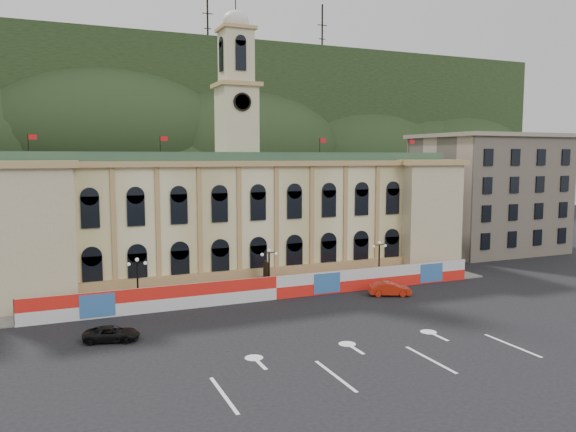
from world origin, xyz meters
name	(u,v)px	position (x,y,z in m)	size (l,w,h in m)	color
ground	(344,342)	(0.00, 0.00, 0.00)	(260.00, 260.00, 0.00)	black
lane_markings	(377,363)	(0.00, -5.00, 0.00)	(26.00, 10.00, 0.02)	white
hill_ridge	(133,141)	(0.03, 121.99, 19.48)	(230.00, 80.00, 64.00)	black
city_hall	(238,215)	(0.00, 27.63, 7.85)	(56.20, 17.60, 37.10)	beige
side_building_right	(488,193)	(43.00, 30.93, 9.33)	(21.00, 17.00, 18.60)	#C0AE94
hoarding_fence	(276,288)	(0.06, 15.07, 1.25)	(50.00, 0.44, 2.50)	red
pavement	(267,293)	(0.00, 17.75, 0.08)	(56.00, 5.50, 0.16)	slate
statue	(266,283)	(0.00, 18.00, 1.19)	(1.40, 1.40, 3.72)	#595651
lamp_left	(137,278)	(-14.00, 17.00, 3.07)	(1.96, 0.44, 5.15)	black
lamp_center	(269,267)	(0.00, 17.00, 3.07)	(1.96, 0.44, 5.15)	black
lamp_right	(379,258)	(14.00, 17.00, 3.07)	(1.96, 0.44, 5.15)	black
red_sedan	(390,289)	(11.99, 11.60, 0.75)	(4.79, 3.21, 1.49)	red
black_suv	(112,334)	(-17.47, 7.68, 0.62)	(4.86, 3.15, 1.24)	black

